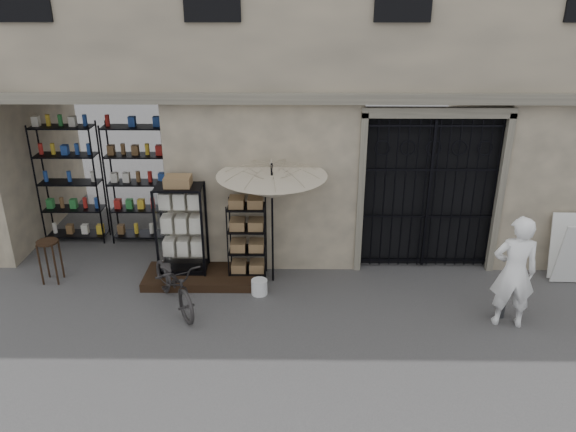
{
  "coord_description": "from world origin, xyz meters",
  "views": [
    {
      "loc": [
        -0.72,
        -7.42,
        5.09
      ],
      "look_at": [
        -0.8,
        1.4,
        1.35
      ],
      "focal_mm": 35.0,
      "sensor_mm": 36.0,
      "label": 1
    }
  ],
  "objects_px": {
    "wire_rack": "(247,241)",
    "easel_sign": "(570,250)",
    "bicycle": "(176,306)",
    "wooden_stool": "(50,260)",
    "market_umbrella": "(272,180)",
    "display_cabinet": "(182,233)",
    "steel_bollard": "(503,297)",
    "shopkeeper": "(505,323)",
    "white_bucket": "(259,287)"
  },
  "relations": [
    {
      "from": "shopkeeper",
      "to": "easel_sign",
      "type": "height_order",
      "value": "easel_sign"
    },
    {
      "from": "wooden_stool",
      "to": "shopkeeper",
      "type": "relative_size",
      "value": 0.43
    },
    {
      "from": "easel_sign",
      "to": "steel_bollard",
      "type": "bearing_deg",
      "value": -141.16
    },
    {
      "from": "market_umbrella",
      "to": "shopkeeper",
      "type": "xyz_separation_m",
      "value": [
        3.77,
        -1.35,
        -1.93
      ]
    },
    {
      "from": "wire_rack",
      "to": "steel_bollard",
      "type": "xyz_separation_m",
      "value": [
        4.2,
        -1.27,
        -0.36
      ]
    },
    {
      "from": "wire_rack",
      "to": "display_cabinet",
      "type": "bearing_deg",
      "value": 179.54
    },
    {
      "from": "white_bucket",
      "to": "shopkeeper",
      "type": "xyz_separation_m",
      "value": [
        3.99,
        -0.87,
        -0.14
      ]
    },
    {
      "from": "display_cabinet",
      "to": "bicycle",
      "type": "xyz_separation_m",
      "value": [
        0.02,
        -1.01,
        -0.88
      ]
    },
    {
      "from": "easel_sign",
      "to": "market_umbrella",
      "type": "bearing_deg",
      "value": -177.9
    },
    {
      "from": "market_umbrella",
      "to": "wooden_stool",
      "type": "xyz_separation_m",
      "value": [
        -4.0,
        -0.05,
        -1.51
      ]
    },
    {
      "from": "bicycle",
      "to": "shopkeeper",
      "type": "xyz_separation_m",
      "value": [
        5.38,
        -0.47,
        0.0
      ]
    },
    {
      "from": "shopkeeper",
      "to": "easel_sign",
      "type": "relative_size",
      "value": 1.55
    },
    {
      "from": "display_cabinet",
      "to": "easel_sign",
      "type": "relative_size",
      "value": 1.47
    },
    {
      "from": "bicycle",
      "to": "easel_sign",
      "type": "xyz_separation_m",
      "value": [
        6.92,
        0.91,
        0.62
      ]
    },
    {
      "from": "steel_bollard",
      "to": "display_cabinet",
      "type": "bearing_deg",
      "value": 166.55
    },
    {
      "from": "wire_rack",
      "to": "shopkeeper",
      "type": "bearing_deg",
      "value": -18.91
    },
    {
      "from": "wooden_stool",
      "to": "shopkeeper",
      "type": "bearing_deg",
      "value": -9.47
    },
    {
      "from": "wire_rack",
      "to": "market_umbrella",
      "type": "xyz_separation_m",
      "value": [
        0.46,
        -0.12,
        1.2
      ]
    },
    {
      "from": "market_umbrella",
      "to": "easel_sign",
      "type": "xyz_separation_m",
      "value": [
        5.31,
        0.03,
        -1.31
      ]
    },
    {
      "from": "bicycle",
      "to": "steel_bollard",
      "type": "height_order",
      "value": "bicycle"
    },
    {
      "from": "easel_sign",
      "to": "white_bucket",
      "type": "bearing_deg",
      "value": -173.0
    },
    {
      "from": "market_umbrella",
      "to": "display_cabinet",
      "type": "bearing_deg",
      "value": 175.49
    },
    {
      "from": "shopkeeper",
      "to": "wooden_stool",
      "type": "bearing_deg",
      "value": -2.06
    },
    {
      "from": "easel_sign",
      "to": "wooden_stool",
      "type": "bearing_deg",
      "value": -177.71
    },
    {
      "from": "white_bucket",
      "to": "easel_sign",
      "type": "bearing_deg",
      "value": 5.21
    },
    {
      "from": "display_cabinet",
      "to": "market_umbrella",
      "type": "distance_m",
      "value": 1.95
    },
    {
      "from": "wooden_stool",
      "to": "steel_bollard",
      "type": "height_order",
      "value": "wooden_stool"
    },
    {
      "from": "wooden_stool",
      "to": "shopkeeper",
      "type": "xyz_separation_m",
      "value": [
        7.77,
        -1.3,
        -0.42
      ]
    },
    {
      "from": "display_cabinet",
      "to": "easel_sign",
      "type": "bearing_deg",
      "value": 10.85
    },
    {
      "from": "market_umbrella",
      "to": "white_bucket",
      "type": "relative_size",
      "value": 9.55
    },
    {
      "from": "market_umbrella",
      "to": "wooden_stool",
      "type": "height_order",
      "value": "market_umbrella"
    },
    {
      "from": "wire_rack",
      "to": "easel_sign",
      "type": "bearing_deg",
      "value": -0.67
    },
    {
      "from": "wire_rack",
      "to": "easel_sign",
      "type": "height_order",
      "value": "wire_rack"
    },
    {
      "from": "wire_rack",
      "to": "steel_bollard",
      "type": "height_order",
      "value": "wire_rack"
    },
    {
      "from": "white_bucket",
      "to": "market_umbrella",
      "type": "bearing_deg",
      "value": 65.08
    },
    {
      "from": "wire_rack",
      "to": "bicycle",
      "type": "distance_m",
      "value": 1.69
    },
    {
      "from": "market_umbrella",
      "to": "bicycle",
      "type": "relative_size",
      "value": 1.56
    },
    {
      "from": "shopkeeper",
      "to": "white_bucket",
      "type": "bearing_deg",
      "value": -4.94
    },
    {
      "from": "market_umbrella",
      "to": "easel_sign",
      "type": "distance_m",
      "value": 5.47
    },
    {
      "from": "wire_rack",
      "to": "white_bucket",
      "type": "relative_size",
      "value": 5.31
    },
    {
      "from": "bicycle",
      "to": "market_umbrella",
      "type": "bearing_deg",
      "value": -2.28
    },
    {
      "from": "bicycle",
      "to": "steel_bollard",
      "type": "distance_m",
      "value": 5.37
    },
    {
      "from": "display_cabinet",
      "to": "market_umbrella",
      "type": "xyz_separation_m",
      "value": [
        1.63,
        -0.13,
        1.05
      ]
    },
    {
      "from": "market_umbrella",
      "to": "white_bucket",
      "type": "bearing_deg",
      "value": -114.92
    },
    {
      "from": "white_bucket",
      "to": "shopkeeper",
      "type": "relative_size",
      "value": 0.15
    },
    {
      "from": "white_bucket",
      "to": "shopkeeper",
      "type": "distance_m",
      "value": 4.09
    },
    {
      "from": "white_bucket",
      "to": "bicycle",
      "type": "xyz_separation_m",
      "value": [
        -1.39,
        -0.41,
        -0.14
      ]
    },
    {
      "from": "wooden_stool",
      "to": "steel_bollard",
      "type": "distance_m",
      "value": 7.82
    },
    {
      "from": "market_umbrella",
      "to": "shopkeeper",
      "type": "relative_size",
      "value": 1.45
    },
    {
      "from": "bicycle",
      "to": "wooden_stool",
      "type": "distance_m",
      "value": 2.57
    }
  ]
}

